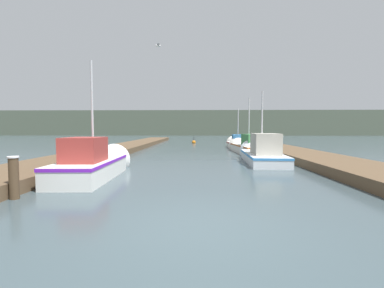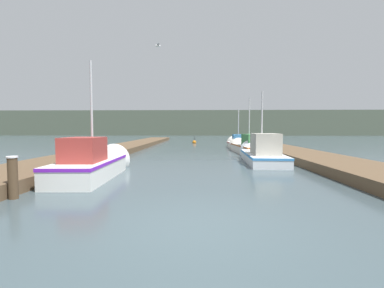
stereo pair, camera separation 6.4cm
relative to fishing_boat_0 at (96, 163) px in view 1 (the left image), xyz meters
name	(u,v)px [view 1 (the left image)]	position (x,y,z in m)	size (l,w,h in m)	color
ground_plane	(197,227)	(3.78, -4.84, -0.48)	(200.00, 200.00, 0.00)	#38474C
dock_left	(122,148)	(-2.37, 11.16, -0.29)	(2.89, 40.00, 0.39)	brown
dock_right	(275,148)	(9.92, 11.16, -0.29)	(2.89, 40.00, 0.39)	brown
distant_shore_ridge	(198,123)	(3.78, 64.22, 2.77)	(120.00, 16.00, 6.50)	#4C5647
fishing_boat_0	(96,163)	(0.00, 0.00, 0.00)	(1.71, 4.87, 4.55)	silver
fishing_boat_1	(260,153)	(7.16, 4.75, -0.04)	(1.99, 6.05, 4.29)	silver
fishing_boat_2	(248,146)	(7.42, 9.65, -0.04)	(2.18, 6.26, 4.51)	silver
fishing_boat_3	(237,144)	(7.36, 14.27, -0.11)	(1.75, 5.41, 4.08)	silver
mooring_piling_0	(14,177)	(-0.79, -3.14, 0.06)	(0.26, 0.26, 1.07)	#473523
mooring_piling_1	(261,142)	(8.57, 10.22, 0.23)	(0.33, 0.33, 1.40)	#473523
channel_buoy	(194,142)	(3.23, 21.35, -0.34)	(0.46, 0.46, 0.96)	#BF6513
seagull_lead	(158,46)	(1.72, 4.00, 5.51)	(0.31, 0.56, 0.12)	white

